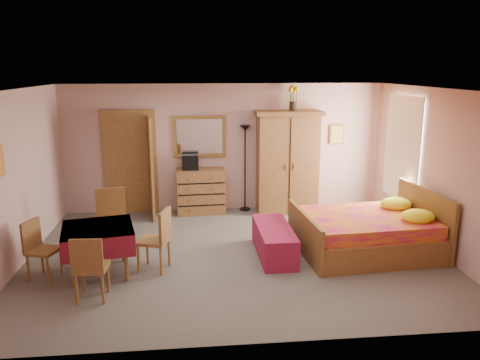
{
  "coord_description": "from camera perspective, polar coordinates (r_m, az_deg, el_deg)",
  "views": [
    {
      "loc": [
        -0.64,
        -6.96,
        2.92
      ],
      "look_at": [
        0.1,
        0.3,
        1.15
      ],
      "focal_mm": 35.0,
      "sensor_mm": 36.0,
      "label": 1
    }
  ],
  "objects": [
    {
      "name": "wall_left",
      "position": [
        7.61,
        -25.73,
        -0.03
      ],
      "size": [
        0.1,
        5.0,
        2.6
      ],
      "primitive_type": "cube",
      "color": "tan",
      "rests_on": "floor"
    },
    {
      "name": "sunflower_vase",
      "position": [
        9.45,
        6.48,
        9.95
      ],
      "size": [
        0.21,
        0.21,
        0.5
      ],
      "primitive_type": "cube",
      "rotation": [
        0.0,
        0.0,
        0.03
      ],
      "color": "yellow",
      "rests_on": "wardrobe"
    },
    {
      "name": "wardrobe",
      "position": [
        9.53,
        5.77,
        2.17
      ],
      "size": [
        1.33,
        0.7,
        2.08
      ],
      "primitive_type": "cube",
      "rotation": [
        0.0,
        0.0,
        -0.01
      ],
      "color": "brown",
      "rests_on": "floor"
    },
    {
      "name": "chair_west",
      "position": [
        7.16,
        -22.83,
        -7.87
      ],
      "size": [
        0.49,
        0.49,
        0.85
      ],
      "primitive_type": "cube",
      "rotation": [
        0.0,
        0.0,
        -1.9
      ],
      "color": "olive",
      "rests_on": "floor"
    },
    {
      "name": "chair_south",
      "position": [
        6.36,
        -17.66,
        -10.02
      ],
      "size": [
        0.41,
        0.41,
        0.88
      ],
      "primitive_type": "cube",
      "rotation": [
        0.0,
        0.0,
        -0.04
      ],
      "color": "olive",
      "rests_on": "floor"
    },
    {
      "name": "ceiling",
      "position": [
        7.0,
        -0.58,
        11.01
      ],
      "size": [
        6.5,
        6.5,
        0.0
      ],
      "primitive_type": "plane",
      "rotation": [
        3.14,
        0.0,
        0.0
      ],
      "color": "brown",
      "rests_on": "wall_back"
    },
    {
      "name": "chair_north",
      "position": [
        7.72,
        -15.28,
        -5.01
      ],
      "size": [
        0.56,
        0.56,
        1.03
      ],
      "primitive_type": "cube",
      "rotation": [
        0.0,
        0.0,
        3.36
      ],
      "color": "#AC7A3A",
      "rests_on": "floor"
    },
    {
      "name": "wall_mirror",
      "position": [
        9.54,
        -4.96,
        5.32
      ],
      "size": [
        1.06,
        0.07,
        0.84
      ],
      "primitive_type": "cube",
      "rotation": [
        0.0,
        0.0,
        -0.01
      ],
      "color": "silver",
      "rests_on": "wall_back"
    },
    {
      "name": "dining_table",
      "position": [
        7.08,
        -16.8,
        -8.23
      ],
      "size": [
        1.14,
        1.14,
        0.71
      ],
      "primitive_type": "cube",
      "rotation": [
        0.0,
        0.0,
        0.2
      ],
      "color": "maroon",
      "rests_on": "floor"
    },
    {
      "name": "stereo",
      "position": [
        9.4,
        -6.1,
        2.18
      ],
      "size": [
        0.33,
        0.25,
        0.3
      ],
      "primitive_type": "cube",
      "rotation": [
        0.0,
        0.0,
        0.03
      ],
      "color": "black",
      "rests_on": "chest_of_drawers"
    },
    {
      "name": "floor_lamp",
      "position": [
        9.61,
        0.62,
        1.43
      ],
      "size": [
        0.28,
        0.28,
        1.78
      ],
      "primitive_type": "cube",
      "rotation": [
        0.0,
        0.0,
        0.28
      ],
      "color": "black",
      "rests_on": "floor"
    },
    {
      "name": "window",
      "position": [
        9.14,
        19.22,
        3.62
      ],
      "size": [
        0.08,
        1.4,
        1.95
      ],
      "primitive_type": "cube",
      "color": "white",
      "rests_on": "wall_right"
    },
    {
      "name": "chair_east",
      "position": [
        6.99,
        -10.52,
        -7.17
      ],
      "size": [
        0.53,
        0.53,
        0.93
      ],
      "primitive_type": "cube",
      "rotation": [
        0.0,
        0.0,
        1.28
      ],
      "color": "#A87539",
      "rests_on": "floor"
    },
    {
      "name": "doorway",
      "position": [
        9.7,
        -13.18,
        2.0
      ],
      "size": [
        1.06,
        0.12,
        2.15
      ],
      "primitive_type": "cube",
      "color": "#9E6B35",
      "rests_on": "floor"
    },
    {
      "name": "wall_right",
      "position": [
        8.14,
        22.89,
        1.06
      ],
      "size": [
        0.1,
        5.0,
        2.6
      ],
      "primitive_type": "cube",
      "color": "tan",
      "rests_on": "floor"
    },
    {
      "name": "picture_back",
      "position": [
        9.99,
        11.71,
        5.46
      ],
      "size": [
        0.3,
        0.04,
        0.4
      ],
      "primitive_type": "cube",
      "color": "#D8BF59",
      "rests_on": "wall_back"
    },
    {
      "name": "wall_front",
      "position": [
        4.79,
        2.22,
        -6.14
      ],
      "size": [
        6.5,
        0.1,
        2.6
      ],
      "primitive_type": "cube",
      "color": "tan",
      "rests_on": "floor"
    },
    {
      "name": "wall_back",
      "position": [
        9.62,
        -1.93,
        3.92
      ],
      "size": [
        6.5,
        0.1,
        2.6
      ],
      "primitive_type": "cube",
      "color": "tan",
      "rests_on": "floor"
    },
    {
      "name": "bench",
      "position": [
        7.49,
        4.18,
        -7.42
      ],
      "size": [
        0.53,
        1.4,
        0.47
      ],
      "primitive_type": "cube",
      "rotation": [
        0.0,
        0.0,
        0.01
      ],
      "color": "maroon",
      "rests_on": "floor"
    },
    {
      "name": "floor",
      "position": [
        7.57,
        -0.53,
        -9.04
      ],
      "size": [
        6.5,
        6.5,
        0.0
      ],
      "primitive_type": "plane",
      "color": "#68645C",
      "rests_on": "ground"
    },
    {
      "name": "chest_of_drawers",
      "position": [
        9.55,
        -4.8,
        -1.36
      ],
      "size": [
        0.99,
        0.53,
        0.92
      ],
      "primitive_type": "cube",
      "rotation": [
        0.0,
        0.0,
        0.05
      ],
      "color": "brown",
      "rests_on": "floor"
    },
    {
      "name": "bed",
      "position": [
        7.79,
        15.06,
        -4.99
      ],
      "size": [
        2.25,
        1.83,
        0.99
      ],
      "primitive_type": "cube",
      "rotation": [
        0.0,
        0.0,
        0.07
      ],
      "color": "#C61359",
      "rests_on": "floor"
    }
  ]
}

